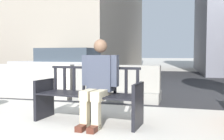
# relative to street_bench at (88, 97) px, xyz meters

# --- Properties ---
(street_asphalt) EXTENTS (120.00, 12.00, 0.01)m
(street_asphalt) POSITION_rel_street_bench_xyz_m (-0.76, 7.46, -0.39)
(street_asphalt) COLOR #28282B
(street_asphalt) RESTS_ON ground
(street_bench) EXTENTS (1.73, 0.69, 0.88)m
(street_bench) POSITION_rel_street_bench_xyz_m (0.00, 0.00, 0.00)
(street_bench) COLOR black
(street_bench) RESTS_ON ground
(seated_person) EXTENTS (0.59, 0.75, 1.31)m
(seated_person) POSITION_rel_street_bench_xyz_m (0.20, -0.08, 0.29)
(seated_person) COLOR #383D4C
(seated_person) RESTS_ON ground
(jersey_barrier_centre) EXTENTS (2.01, 0.72, 0.84)m
(jersey_barrier_centre) POSITION_rel_street_bench_xyz_m (-0.01, 1.97, -0.06)
(jersey_barrier_centre) COLOR gray
(jersey_barrier_centre) RESTS_ON ground
(jersey_barrier_left) EXTENTS (2.03, 0.76, 0.84)m
(jersey_barrier_left) POSITION_rel_street_bench_xyz_m (-2.15, 1.93, -0.06)
(jersey_barrier_left) COLOR #ADA89E
(jersey_barrier_left) RESTS_ON ground
(car_sedan_mid) EXTENTS (4.22, 2.03, 1.35)m
(car_sedan_mid) POSITION_rel_street_bench_xyz_m (-3.13, 5.78, 0.29)
(car_sedan_mid) COLOR #B7B7BC
(car_sedan_mid) RESTS_ON ground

